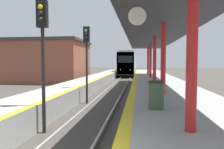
# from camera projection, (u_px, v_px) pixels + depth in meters

# --- Properties ---
(train) EXTENTS (2.62, 21.27, 4.24)m
(train) POSITION_uv_depth(u_px,v_px,m) (129.00, 64.00, 42.67)
(train) COLOR black
(train) RESTS_ON ground
(signal_near) EXTENTS (0.36, 0.31, 4.51)m
(signal_near) POSITION_uv_depth(u_px,v_px,m) (42.00, 41.00, 7.36)
(signal_near) COLOR black
(signal_near) RESTS_ON ground
(signal_mid) EXTENTS (0.36, 0.31, 4.51)m
(signal_mid) POSITION_uv_depth(u_px,v_px,m) (87.00, 50.00, 12.74)
(signal_mid) COLOR black
(signal_mid) RESTS_ON ground
(station_canopy) EXTENTS (3.86, 26.80, 3.45)m
(station_canopy) POSITION_uv_depth(u_px,v_px,m) (155.00, 36.00, 15.08)
(station_canopy) COLOR red
(station_canopy) RESTS_ON platform_right
(trash_bin) EXTENTS (0.51, 0.51, 0.88)m
(trash_bin) POSITION_uv_depth(u_px,v_px,m) (156.00, 95.00, 6.86)
(trash_bin) COLOR #384C38
(trash_bin) RESTS_ON platform_right
(station_building) EXTENTS (9.22, 8.20, 5.14)m
(station_building) POSITION_uv_depth(u_px,v_px,m) (49.00, 61.00, 27.31)
(station_building) COLOR brown
(station_building) RESTS_ON ground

